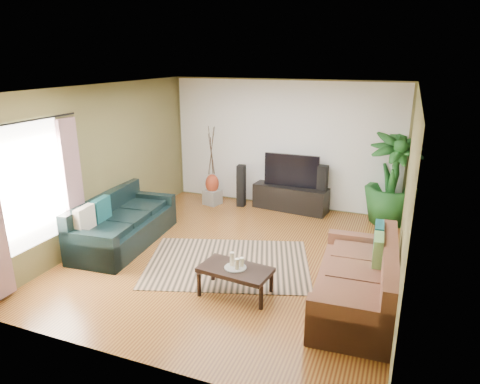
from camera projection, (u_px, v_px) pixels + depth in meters
The scene contains 27 objects.
floor at pixel (236, 256), 7.03m from camera, with size 5.50×5.50×0.00m, color #966327.
ceiling at pixel (235, 88), 6.21m from camera, with size 5.50×5.50×0.00m, color white.
wall_back at pixel (284, 144), 9.06m from camera, with size 5.00×5.00×0.00m, color brown.
wall_front at pixel (131, 248), 4.18m from camera, with size 5.00×5.00×0.00m, color brown.
wall_left at pixel (103, 163), 7.49m from camera, with size 5.50×5.50×0.00m, color brown.
wall_right at pixel (407, 196), 5.76m from camera, with size 5.50×5.50×0.00m, color brown.
backwall_panel at pixel (283, 145), 9.05m from camera, with size 4.90×4.90×0.00m, color white.
window_pane at pixel (31, 185), 6.04m from camera, with size 1.80×1.80×0.00m, color white.
curtain_far at pixel (73, 188), 6.77m from camera, with size 0.08×0.35×2.20m, color gray.
curtain_rod at pixel (24, 122), 5.75m from camera, with size 0.03×0.03×1.90m, color black.
sofa_left at pixel (124, 220), 7.41m from camera, with size 2.20×0.94×0.85m, color black.
sofa_right at pixel (356, 276), 5.55m from camera, with size 2.13×0.96×0.85m, color brown.
area_rug at pixel (228, 263), 6.78m from camera, with size 2.53×1.79×0.01m, color #A58061.
coffee_table at pixel (235, 281), 5.86m from camera, with size 0.97×0.53×0.40m, color black.
candle_tray at pixel (235, 267), 5.80m from camera, with size 0.30×0.30×0.01m, color gray.
candle_tall at pixel (232, 259), 5.82m from camera, with size 0.06×0.06×0.19m, color beige.
candle_mid at pixel (237, 264), 5.73m from camera, with size 0.06×0.06×0.15m, color beige.
candle_short at pixel (242, 262), 5.81m from camera, with size 0.06×0.06×0.12m, color #ECE7C8.
tv_stand at pixel (290, 198), 9.08m from camera, with size 1.57×0.47×0.52m, color black.
television at pixel (292, 170), 8.90m from camera, with size 1.15×0.06×0.68m, color black.
speaker_left at pixel (241, 186), 9.26m from camera, with size 0.16×0.18×0.91m, color black.
speaker_right at pixel (322, 190), 8.78m from camera, with size 0.19×0.21×1.03m, color black.
potted_plant at pixel (392, 179), 8.19m from camera, with size 1.00×1.00×1.79m, color #1B521E.
plant_pot at pixel (388, 216), 8.43m from camera, with size 0.33×0.33×0.26m, color black.
pedestal at pixel (212, 197), 9.46m from camera, with size 0.32×0.32×0.32m, color gray.
vase at pixel (212, 184), 9.36m from camera, with size 0.30×0.30×0.42m, color #9A351C.
side_table at pixel (147, 209), 8.52m from camera, with size 0.44×0.44×0.47m, color #976431.
Camera 1 is at (2.38, -5.92, 3.15)m, focal length 32.00 mm.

